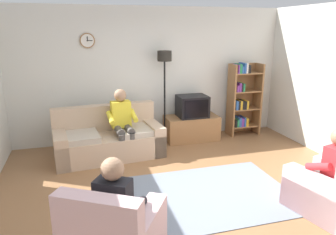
{
  "coord_description": "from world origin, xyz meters",
  "views": [
    {
      "loc": [
        -1.47,
        -3.77,
        2.26
      ],
      "look_at": [
        -0.16,
        0.85,
        0.92
      ],
      "focal_mm": 34.12,
      "sensor_mm": 36.0,
      "label": 1
    }
  ],
  "objects_px": {
    "person_in_left_armchair": "(118,203)",
    "bookshelf": "(242,99)",
    "tv_stand": "(191,128)",
    "couch": "(109,140)",
    "person_on_couch": "(122,120)",
    "armchair_near_bookshelf": "(332,191)",
    "person_in_right_armchair": "(329,166)",
    "tv": "(192,106)",
    "floor_lamp": "(165,71)"
  },
  "relations": [
    {
      "from": "armchair_near_bookshelf",
      "to": "couch",
      "type": "bearing_deg",
      "value": 133.37
    },
    {
      "from": "tv_stand",
      "to": "floor_lamp",
      "type": "distance_m",
      "value": 1.32
    },
    {
      "from": "bookshelf",
      "to": "floor_lamp",
      "type": "height_order",
      "value": "floor_lamp"
    },
    {
      "from": "floor_lamp",
      "to": "person_in_left_armchair",
      "type": "relative_size",
      "value": 1.65
    },
    {
      "from": "bookshelf",
      "to": "armchair_near_bookshelf",
      "type": "xyz_separation_m",
      "value": [
        -0.43,
        -3.18,
        -0.51
      ]
    },
    {
      "from": "floor_lamp",
      "to": "armchair_near_bookshelf",
      "type": "relative_size",
      "value": 1.77
    },
    {
      "from": "person_on_couch",
      "to": "person_in_left_armchair",
      "type": "xyz_separation_m",
      "value": [
        -0.42,
        -2.64,
        -0.09
      ]
    },
    {
      "from": "couch",
      "to": "person_in_left_armchair",
      "type": "bearing_deg",
      "value": -93.51
    },
    {
      "from": "person_in_left_armchair",
      "to": "person_on_couch",
      "type": "bearing_deg",
      "value": 80.96
    },
    {
      "from": "armchair_near_bookshelf",
      "to": "person_on_couch",
      "type": "height_order",
      "value": "person_on_couch"
    },
    {
      "from": "couch",
      "to": "tv",
      "type": "relative_size",
      "value": 3.3
    },
    {
      "from": "tv",
      "to": "person_in_right_armchair",
      "type": "distance_m",
      "value": 3.09
    },
    {
      "from": "couch",
      "to": "person_in_right_armchair",
      "type": "height_order",
      "value": "person_in_right_armchair"
    },
    {
      "from": "couch",
      "to": "tv",
      "type": "xyz_separation_m",
      "value": [
        1.77,
        0.43,
        0.41
      ]
    },
    {
      "from": "person_in_right_armchair",
      "to": "tv",
      "type": "bearing_deg",
      "value": 103.66
    },
    {
      "from": "bookshelf",
      "to": "person_on_couch",
      "type": "bearing_deg",
      "value": -166.91
    },
    {
      "from": "person_on_couch",
      "to": "tv",
      "type": "bearing_deg",
      "value": 19.45
    },
    {
      "from": "person_in_left_armchair",
      "to": "bookshelf",
      "type": "bearing_deg",
      "value": 46.32
    },
    {
      "from": "floor_lamp",
      "to": "couch",
      "type": "bearing_deg",
      "value": -155.59
    },
    {
      "from": "bookshelf",
      "to": "person_on_couch",
      "type": "distance_m",
      "value": 2.77
    },
    {
      "from": "person_on_couch",
      "to": "person_in_left_armchair",
      "type": "height_order",
      "value": "person_on_couch"
    },
    {
      "from": "tv",
      "to": "person_on_couch",
      "type": "xyz_separation_m",
      "value": [
        -1.52,
        -0.54,
        -0.03
      ]
    },
    {
      "from": "tv",
      "to": "floor_lamp",
      "type": "distance_m",
      "value": 0.92
    },
    {
      "from": "bookshelf",
      "to": "person_on_couch",
      "type": "height_order",
      "value": "bookshelf"
    },
    {
      "from": "tv",
      "to": "armchair_near_bookshelf",
      "type": "relative_size",
      "value": 0.58
    },
    {
      "from": "person_on_couch",
      "to": "couch",
      "type": "bearing_deg",
      "value": 156.44
    },
    {
      "from": "bookshelf",
      "to": "floor_lamp",
      "type": "bearing_deg",
      "value": 178.97
    },
    {
      "from": "tv_stand",
      "to": "person_on_couch",
      "type": "relative_size",
      "value": 0.89
    },
    {
      "from": "tv",
      "to": "floor_lamp",
      "type": "bearing_deg",
      "value": 167.5
    },
    {
      "from": "armchair_near_bookshelf",
      "to": "person_in_left_armchair",
      "type": "distance_m",
      "value": 2.71
    },
    {
      "from": "tv",
      "to": "couch",
      "type": "bearing_deg",
      "value": -166.45
    },
    {
      "from": "couch",
      "to": "person_in_right_armchair",
      "type": "relative_size",
      "value": 1.77
    },
    {
      "from": "tv_stand",
      "to": "floor_lamp",
      "type": "bearing_deg",
      "value": 169.93
    },
    {
      "from": "tv_stand",
      "to": "person_in_right_armchair",
      "type": "height_order",
      "value": "person_in_right_armchair"
    },
    {
      "from": "tv_stand",
      "to": "armchair_near_bookshelf",
      "type": "xyz_separation_m",
      "value": [
        0.75,
        -3.12,
        0.04
      ]
    },
    {
      "from": "bookshelf",
      "to": "person_in_left_armchair",
      "type": "distance_m",
      "value": 4.52
    },
    {
      "from": "bookshelf",
      "to": "tv",
      "type": "bearing_deg",
      "value": -175.54
    },
    {
      "from": "armchair_near_bookshelf",
      "to": "person_in_left_armchair",
      "type": "bearing_deg",
      "value": -178.25
    },
    {
      "from": "person_in_left_armchair",
      "to": "person_in_right_armchair",
      "type": "bearing_deg",
      "value": 3.62
    },
    {
      "from": "person_in_right_armchair",
      "to": "armchair_near_bookshelf",
      "type": "bearing_deg",
      "value": -76.45
    },
    {
      "from": "armchair_near_bookshelf",
      "to": "person_in_left_armchair",
      "type": "relative_size",
      "value": 0.93
    },
    {
      "from": "couch",
      "to": "armchair_near_bookshelf",
      "type": "distance_m",
      "value": 3.67
    },
    {
      "from": "tv_stand",
      "to": "couch",
      "type": "bearing_deg",
      "value": -165.7
    },
    {
      "from": "tv_stand",
      "to": "tv",
      "type": "height_order",
      "value": "tv"
    },
    {
      "from": "floor_lamp",
      "to": "armchair_near_bookshelf",
      "type": "distance_m",
      "value": 3.66
    },
    {
      "from": "floor_lamp",
      "to": "armchair_near_bookshelf",
      "type": "height_order",
      "value": "floor_lamp"
    },
    {
      "from": "tv",
      "to": "bookshelf",
      "type": "bearing_deg",
      "value": 4.46
    },
    {
      "from": "person_in_right_armchair",
      "to": "person_in_left_armchair",
      "type": "bearing_deg",
      "value": -176.38
    },
    {
      "from": "tv_stand",
      "to": "person_in_left_armchair",
      "type": "xyz_separation_m",
      "value": [
        -1.94,
        -3.2,
        0.35
      ]
    },
    {
      "from": "bookshelf",
      "to": "floor_lamp",
      "type": "relative_size",
      "value": 0.86
    }
  ]
}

